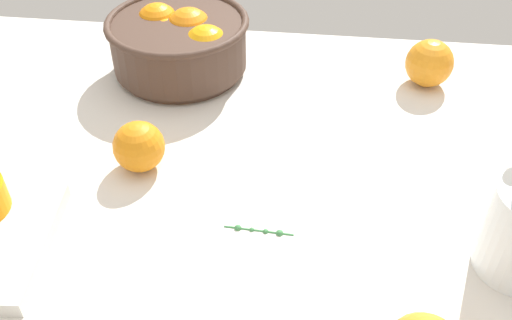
{
  "coord_description": "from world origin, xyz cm",
  "views": [
    {
      "loc": [
        3.93,
        -55.2,
        51.88
      ],
      "look_at": [
        -2.63,
        -0.48,
        4.82
      ],
      "focal_mm": 39.89,
      "sensor_mm": 36.0,
      "label": 1
    }
  ],
  "objects": [
    {
      "name": "loose_orange_3",
      "position": [
        -18.84,
        1.93,
        3.52
      ],
      "size": [
        7.04,
        7.04,
        7.04
      ],
      "primitive_type": "sphere",
      "color": "orange",
      "rests_on": "ground_plane"
    },
    {
      "name": "ground_plane",
      "position": [
        0.0,
        0.0,
        -1.5
      ],
      "size": [
        138.32,
        85.89,
        3.0
      ],
      "primitive_type": "cube",
      "color": "silver"
    },
    {
      "name": "fruit_bowl",
      "position": [
        -18.6,
        27.06,
        5.51
      ],
      "size": [
        23.54,
        23.54,
        10.71
      ],
      "color": "#473328",
      "rests_on": "ground_plane"
    },
    {
      "name": "loose_orange_1",
      "position": [
        22.38,
        28.11,
        3.87
      ],
      "size": [
        7.74,
        7.74,
        7.74
      ],
      "primitive_type": "sphere",
      "color": "orange",
      "rests_on": "ground_plane"
    },
    {
      "name": "herb_sprig_0",
      "position": [
        -1.28,
        -8.15,
        0.26
      ],
      "size": [
        8.66,
        1.18,
        0.95
      ],
      "color": "#3C7E46",
      "rests_on": "ground_plane"
    }
  ]
}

